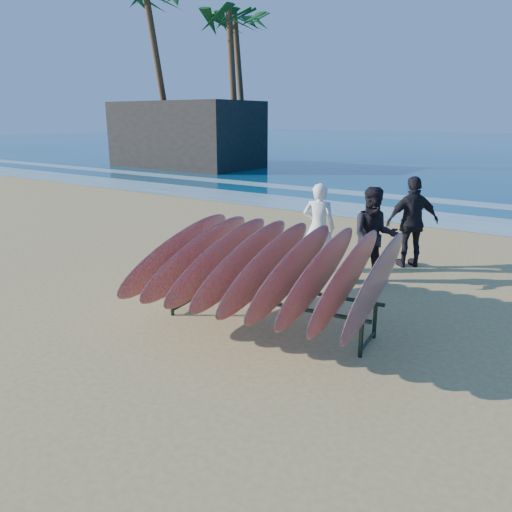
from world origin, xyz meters
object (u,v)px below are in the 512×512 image
(person_dark_a, at_px, (374,237))
(building, at_px, (186,135))
(palm_left, at_px, (156,2))
(person_white, at_px, (319,227))
(palm_mid, at_px, (233,23))
(surfboard_rack, at_px, (268,266))
(person_dark_b, at_px, (412,222))
(palm_right, at_px, (240,23))

(person_dark_a, distance_m, building, 23.07)
(building, relative_size, palm_left, 0.85)
(person_white, xyz_separation_m, palm_mid, (-13.67, 15.16, 7.03))
(building, bearing_deg, person_dark_a, -39.15)
(person_dark_a, height_order, palm_left, palm_left)
(surfboard_rack, bearing_deg, building, 128.28)
(person_dark_b, height_order, palm_right, palm_right)
(person_white, bearing_deg, building, -55.74)
(palm_left, bearing_deg, palm_mid, 20.71)
(palm_mid, relative_size, palm_right, 0.92)
(person_dark_a, distance_m, palm_mid, 22.51)
(person_dark_b, relative_size, palm_right, 0.19)
(person_white, bearing_deg, surfboard_rack, 89.20)
(surfboard_rack, height_order, building, building)
(person_white, relative_size, building, 0.20)
(person_dark_b, bearing_deg, palm_mid, -85.30)
(palm_right, bearing_deg, person_dark_a, -48.08)
(person_white, relative_size, palm_mid, 0.20)
(person_dark_a, height_order, palm_right, palm_right)
(surfboard_rack, relative_size, building, 0.41)
(palm_right, bearing_deg, building, -96.77)
(surfboard_rack, height_order, person_white, person_white)
(person_white, distance_m, palm_left, 23.91)
(palm_mid, bearing_deg, person_dark_b, -42.58)
(person_white, distance_m, person_dark_b, 1.92)
(palm_left, bearing_deg, person_dark_b, -32.53)
(palm_mid, bearing_deg, building, -164.89)
(palm_left, xyz_separation_m, palm_right, (1.75, 5.50, -0.51))
(palm_left, bearing_deg, palm_right, 72.37)
(person_dark_a, bearing_deg, palm_right, 100.90)
(person_white, height_order, palm_right, palm_right)
(person_dark_a, height_order, building, building)
(palm_mid, bearing_deg, surfboard_rack, -51.41)
(surfboard_rack, height_order, palm_left, palm_left)
(person_white, xyz_separation_m, person_dark_b, (1.42, 1.30, 0.05))
(surfboard_rack, distance_m, palm_right, 28.73)
(person_dark_b, relative_size, palm_left, 0.18)
(person_dark_a, xyz_separation_m, building, (-17.87, 14.55, 1.03))
(surfboard_rack, distance_m, person_dark_b, 4.24)
(person_dark_b, distance_m, palm_right, 26.14)
(building, height_order, palm_right, palm_right)
(palm_left, height_order, palm_mid, palm_left)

